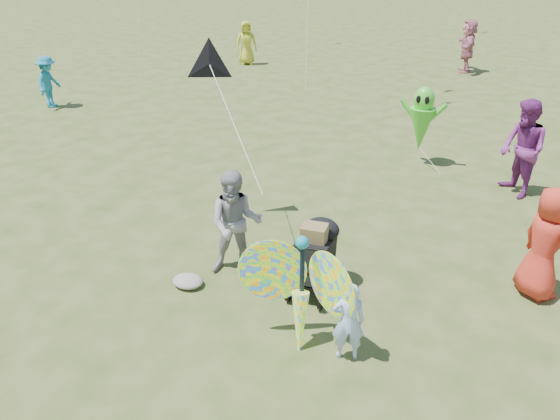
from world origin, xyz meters
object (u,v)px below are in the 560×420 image
object	(u,v)px
crowd_a	(546,243)
crowd_g	(246,43)
child_girl	(348,321)
jogging_stroller	(316,253)
adult_man	(236,224)
butterfly_kite	(301,292)
crowd_e	(523,149)
crowd_i	(49,82)
crowd_j	(468,46)
alien_kite	(421,122)

from	to	relation	value
crowd_a	crowd_g	xyz separation A→B (m)	(-10.80, 12.03, -0.01)
child_girl	jogging_stroller	size ratio (longest dim) A/B	0.98
child_girl	adult_man	bearing A→B (deg)	-50.11
child_girl	butterfly_kite	size ratio (longest dim) A/B	0.62
crowd_e	crowd_i	world-z (taller)	crowd_e
child_girl	crowd_g	world-z (taller)	crowd_g
crowd_j	butterfly_kite	world-z (taller)	crowd_j
alien_kite	butterfly_kite	bearing A→B (deg)	-91.22
adult_man	crowd_a	bearing A→B (deg)	-9.02
jogging_stroller	butterfly_kite	distance (m)	1.16
butterfly_kite	jogging_stroller	bearing A→B (deg)	101.34
butterfly_kite	child_girl	bearing A→B (deg)	-4.22
adult_man	jogging_stroller	size ratio (longest dim) A/B	1.50
adult_man	crowd_e	size ratio (longest dim) A/B	0.86
crowd_i	adult_man	bearing A→B (deg)	-136.05
alien_kite	crowd_g	bearing A→B (deg)	136.85
crowd_e	crowd_j	bearing A→B (deg)	157.16
crowd_e	jogging_stroller	world-z (taller)	crowd_e
butterfly_kite	alien_kite	bearing A→B (deg)	88.78
crowd_e	crowd_i	xyz separation A→B (m)	(-12.91, 0.93, -0.20)
child_girl	jogging_stroller	xyz separation A→B (m)	(-0.86, 1.18, 0.08)
jogging_stroller	crowd_g	bearing A→B (deg)	114.09
child_girl	adult_man	size ratio (longest dim) A/B	0.65
crowd_a	jogging_stroller	bearing A→B (deg)	71.13
child_girl	butterfly_kite	bearing A→B (deg)	-25.81
adult_man	jogging_stroller	bearing A→B (deg)	-23.64
butterfly_kite	crowd_j	bearing A→B (deg)	90.33
butterfly_kite	crowd_e	bearing A→B (deg)	68.86
crowd_g	butterfly_kite	xyz separation A→B (m)	(8.11, -14.34, -0.08)
crowd_a	crowd_i	world-z (taller)	crowd_a
crowd_i	butterfly_kite	distance (m)	12.60
crowd_j	alien_kite	bearing A→B (deg)	-10.22
child_girl	crowd_g	bearing A→B (deg)	-80.31
child_girl	crowd_a	world-z (taller)	crowd_a
child_girl	butterfly_kite	world-z (taller)	butterfly_kite
adult_man	crowd_e	world-z (taller)	crowd_e
child_girl	jogging_stroller	bearing A→B (deg)	-75.65
crowd_e	crowd_i	distance (m)	12.94
child_girl	crowd_j	size ratio (longest dim) A/B	0.57
crowd_e	jogging_stroller	xyz separation A→B (m)	(-2.46, -4.63, -0.34)
crowd_i	alien_kite	world-z (taller)	alien_kite
adult_man	crowd_j	bearing A→B (deg)	59.60
crowd_e	jogging_stroller	distance (m)	5.25
adult_man	crowd_e	distance (m)	5.96
crowd_a	alien_kite	size ratio (longest dim) A/B	0.95
adult_man	crowd_e	bearing A→B (deg)	26.28
crowd_g	crowd_i	size ratio (longest dim) A/B	1.10
crowd_g	crowd_j	distance (m)	8.30
adult_man	crowd_i	bearing A→B (deg)	123.44
crowd_e	jogging_stroller	size ratio (longest dim) A/B	1.74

